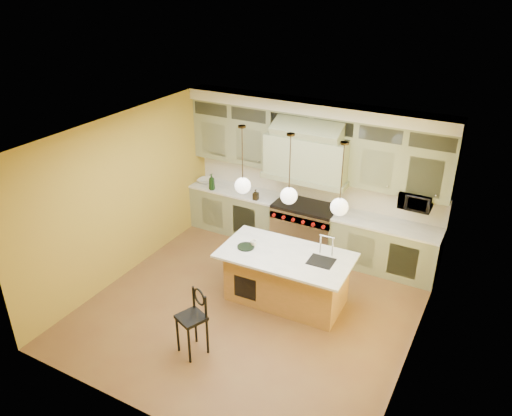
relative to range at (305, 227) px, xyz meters
The scene contains 18 objects.
floor 2.20m from the range, 90.00° to the right, with size 5.00×5.00×0.00m, color brown.
ceiling 3.23m from the range, 90.00° to the right, with size 5.00×5.00×0.00m, color white.
wall_back 1.03m from the range, 90.00° to the left, with size 5.00×5.00×0.00m, color #B19230.
wall_front 4.74m from the range, 90.00° to the right, with size 5.00×5.00×0.00m, color #B19230.
wall_left 3.43m from the range, 139.39° to the right, with size 5.00×5.00×0.00m, color #B19230.
wall_right 3.43m from the range, 40.61° to the right, with size 5.00×5.00×0.00m, color #B19230.
back_cabinetry 0.95m from the range, 90.00° to the left, with size 5.00×0.77×2.90m.
range is the anchor object (origin of this frame).
kitchen_island 1.74m from the range, 76.56° to the right, with size 2.14×1.20×1.35m.
counter_stool 3.43m from the range, 93.90° to the right, with size 0.47×0.47×1.03m.
microwave 2.18m from the range, ahead, with size 0.54×0.37×0.30m, color black.
oil_bottle_a 2.09m from the range, behind, with size 0.13×0.13×0.34m, color black.
oil_bottle_b 1.14m from the range, 167.28° to the right, with size 0.10×0.10×0.21m, color black.
fruit_bowl 2.35m from the range, behind, with size 0.31×0.31×0.08m, color silver.
cup 1.83m from the range, 95.58° to the right, with size 0.11×0.11×0.10m, color white.
pendant_left 2.27m from the range, 103.29° to the right, with size 0.26×0.26×1.11m.
pendant_center 2.27m from the range, 76.71° to the right, with size 0.26×0.26×1.11m.
pendant_right 2.54m from the range, 54.68° to the right, with size 0.26×0.26×1.11m.
Camera 1 is at (3.21, -5.77, 5.06)m, focal length 35.00 mm.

